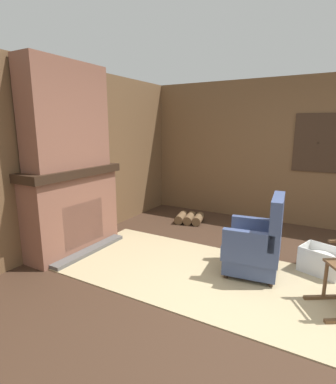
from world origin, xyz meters
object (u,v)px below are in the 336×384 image
Objects in this scene: laundry_basket at (322,261)px; oil_lamp_vase at (38,165)px; decorative_plate_on_mantel at (65,158)px; armchair at (256,246)px; storage_case at (84,160)px; firewood_stack at (190,218)px.

laundry_basket is 2.04× the size of oil_lamp_vase.
oil_lamp_vase is 0.94× the size of decorative_plate_on_mantel.
laundry_basket is 1.92× the size of decorative_plate_on_mantel.
oil_lamp_vase reaches higher than laundry_basket.
armchair is 3.66× the size of storage_case.
firewood_stack is (-1.55, 1.41, -0.28)m from armchair.
firewood_stack is 2.14× the size of oil_lamp_vase.
armchair is at bearing 5.03° from storage_case.
decorative_plate_on_mantel is (-3.21, -0.96, 1.16)m from laundry_basket.
firewood_stack is at bearing 59.84° from storage_case.
oil_lamp_vase reaches higher than armchair.
armchair is at bearing -149.10° from laundry_basket.
firewood_stack is at bearing 68.54° from oil_lamp_vase.
firewood_stack is 1.05× the size of laundry_basket.
firewood_stack is 2.46m from laundry_basket.
firewood_stack is 2.85m from oil_lamp_vase.
decorative_plate_on_mantel is at bearing -163.28° from laundry_basket.
armchair is 1.73× the size of firewood_stack.
decorative_plate_on_mantel is (-0.02, 0.45, 0.04)m from oil_lamp_vase.
decorative_plate_on_mantel is at bearing 92.55° from oil_lamp_vase.
storage_case is at bearing 86.51° from decorative_plate_on_mantel.
laundry_basket is 3.66m from oil_lamp_vase.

